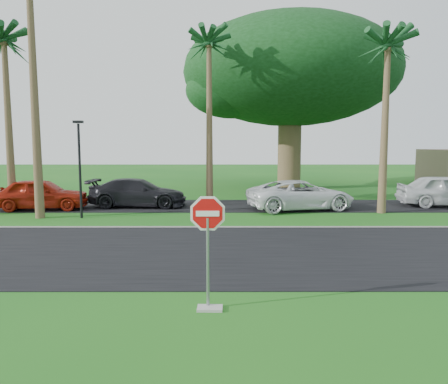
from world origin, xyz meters
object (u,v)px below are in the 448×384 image
car_red (41,194)px  car_dark (138,193)px  car_minivan (301,195)px  car_pickup (447,191)px  stop_sign_near (208,228)px

car_red → car_dark: bearing=-84.3°
car_dark → car_minivan: 9.04m
car_pickup → car_minivan: bearing=103.6°
stop_sign_near → car_pickup: stop_sign_near is taller
car_red → car_pickup: car_pickup is taller
car_dark → car_pickup: car_pickup is taller
car_dark → stop_sign_near: bearing=-161.4°
car_dark → car_red: bearing=103.7°
car_red → car_pickup: 22.47m
car_pickup → car_dark: bearing=96.1°
car_dark → car_minivan: size_ratio=0.95×
car_dark → car_minivan: car_minivan is taller
car_minivan → car_dark: bearing=69.5°
car_red → car_dark: 5.13m
stop_sign_near → car_minivan: size_ratio=0.46×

